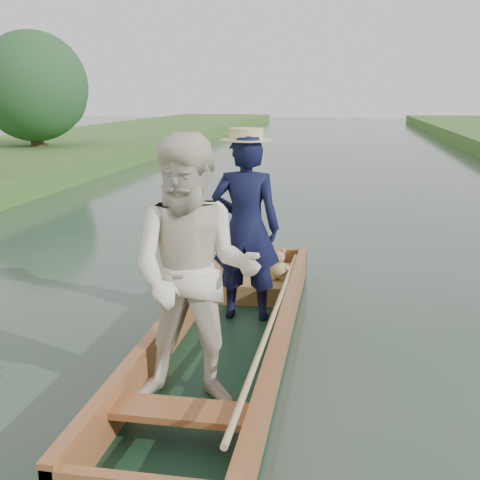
# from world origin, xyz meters

# --- Properties ---
(ground) EXTENTS (120.00, 120.00, 0.00)m
(ground) POSITION_xyz_m (0.00, 0.00, 0.00)
(ground) COLOR #283D30
(ground) RESTS_ON ground
(punt) EXTENTS (1.12, 5.00, 2.10)m
(punt) POSITION_xyz_m (-0.01, -0.27, 0.79)
(punt) COLOR #13311E
(punt) RESTS_ON ground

